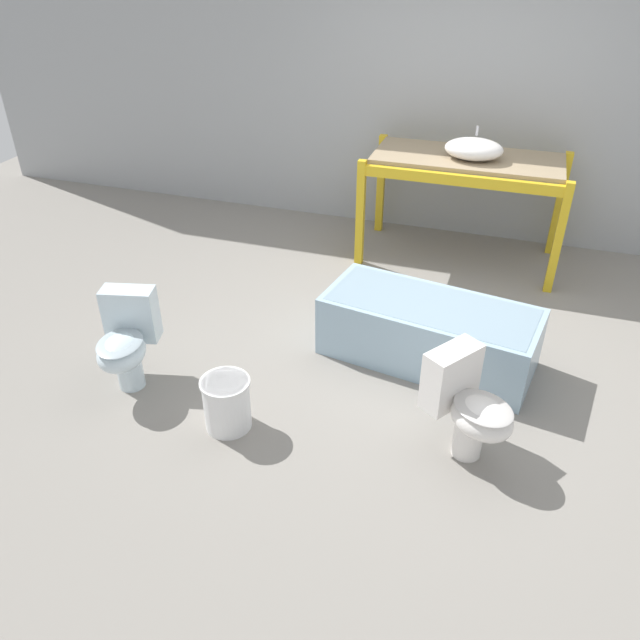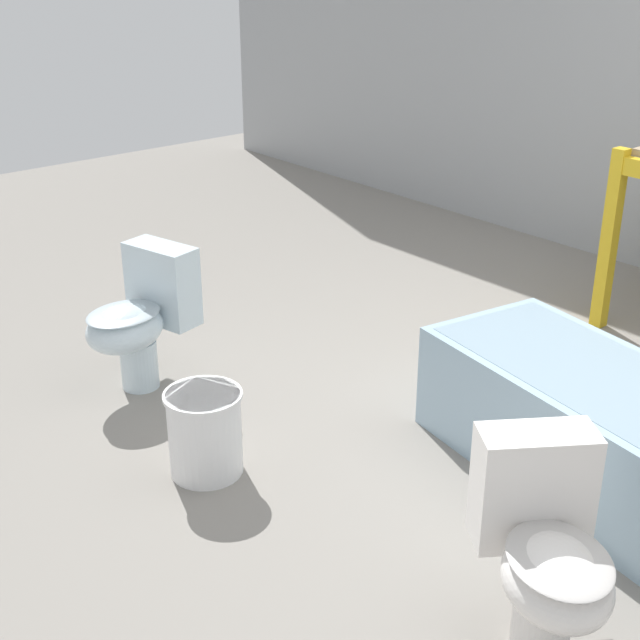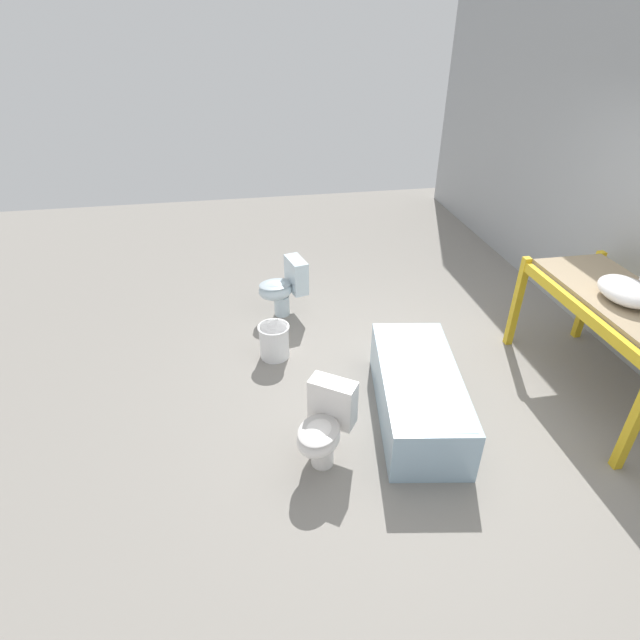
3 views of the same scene
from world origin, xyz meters
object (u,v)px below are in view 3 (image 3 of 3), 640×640
object	(u,v)px
bathtub_main	(418,390)
toilet_far	(325,425)
sink_basin	(626,291)
bucket_white	(274,341)
toilet_near	(284,286)

from	to	relation	value
bathtub_main	toilet_far	xyz separation A→B (m)	(0.37, -0.87, 0.09)
toilet_far	sink_basin	bearing A→B (deg)	42.37
bathtub_main	bucket_white	size ratio (longest dim) A/B	4.47
toilet_far	bucket_white	distance (m)	1.46
sink_basin	toilet_near	distance (m)	3.27
sink_basin	bucket_white	bearing A→B (deg)	-111.53
toilet_far	bucket_white	bearing A→B (deg)	134.24
toilet_near	sink_basin	bearing A→B (deg)	39.65
bathtub_main	toilet_near	bearing A→B (deg)	-144.57
bathtub_main	bucket_white	distance (m)	1.54
sink_basin	toilet_far	bearing A→B (deg)	-82.20
sink_basin	bathtub_main	distance (m)	1.83
bathtub_main	bucket_white	world-z (taller)	bathtub_main
sink_basin	toilet_near	size ratio (longest dim) A/B	0.76
toilet_near	toilet_far	world-z (taller)	same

